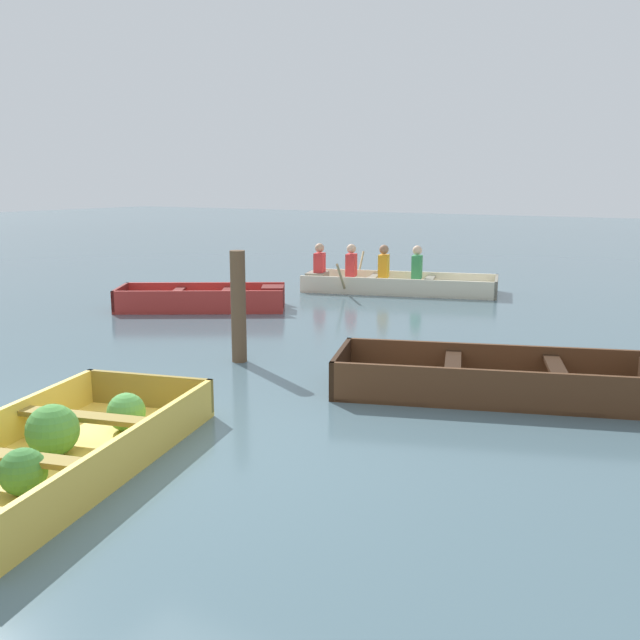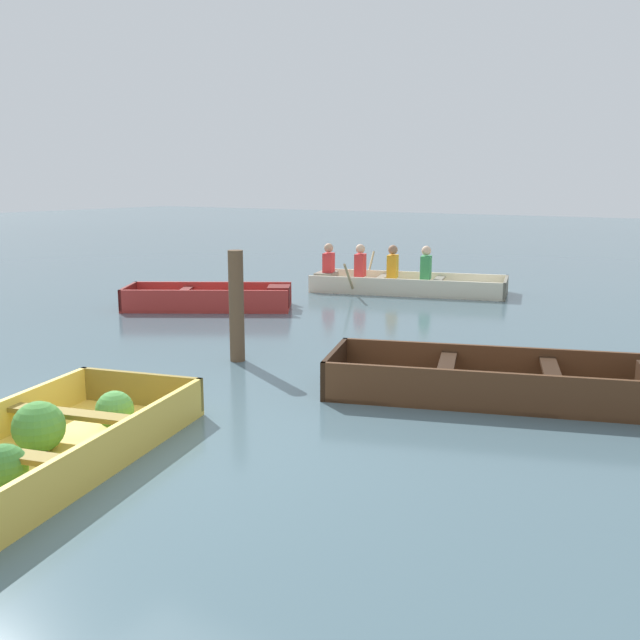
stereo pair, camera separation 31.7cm
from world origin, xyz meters
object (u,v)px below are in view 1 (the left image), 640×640
object	(u,v)px
dinghy_yellow_foreground	(49,454)
skiff_dark_varnish_mid_moored	(520,383)
rowboat_cream_with_crew	(386,281)
skiff_red_near_moored	(210,301)
mooring_post	(238,307)

from	to	relation	value
dinghy_yellow_foreground	skiff_dark_varnish_mid_moored	xyz separation A→B (m)	(2.40, 3.66, -0.01)
dinghy_yellow_foreground	rowboat_cream_with_crew	size ratio (longest dim) A/B	0.81
skiff_red_near_moored	dinghy_yellow_foreground	bearing A→B (deg)	-60.06
skiff_dark_varnish_mid_moored	mooring_post	xyz separation A→B (m)	(-3.21, -0.34, 0.52)
dinghy_yellow_foreground	mooring_post	bearing A→B (deg)	103.70
dinghy_yellow_foreground	mooring_post	xyz separation A→B (m)	(-0.81, 3.32, 0.51)
rowboat_cream_with_crew	dinghy_yellow_foreground	bearing A→B (deg)	-79.32
skiff_red_near_moored	rowboat_cream_with_crew	xyz separation A→B (m)	(1.66, 3.27, 0.07)
rowboat_cream_with_crew	skiff_red_near_moored	bearing A→B (deg)	-116.89
mooring_post	rowboat_cream_with_crew	bearing A→B (deg)	98.92
dinghy_yellow_foreground	rowboat_cream_with_crew	distance (m)	9.30
skiff_red_near_moored	skiff_dark_varnish_mid_moored	bearing A→B (deg)	-20.87
skiff_red_near_moored	skiff_dark_varnish_mid_moored	xyz separation A→B (m)	(5.79, -2.21, -0.00)
skiff_dark_varnish_mid_moored	rowboat_cream_with_crew	distance (m)	6.86
skiff_dark_varnish_mid_moored	rowboat_cream_with_crew	xyz separation A→B (m)	(-4.13, 5.47, 0.07)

